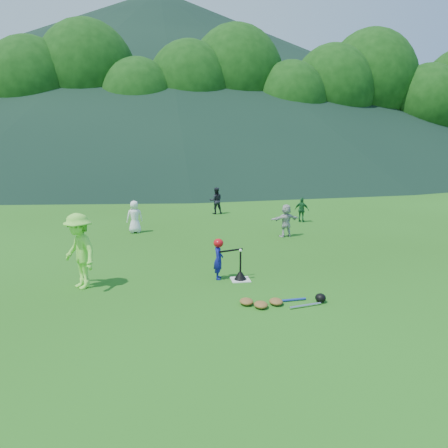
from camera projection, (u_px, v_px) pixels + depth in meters
name	position (u px, v px, depth m)	size (l,w,h in m)	color
ground	(240.00, 280.00, 10.53)	(120.00, 120.00, 0.00)	#215713
home_plate	(240.00, 280.00, 10.53)	(0.45, 0.45, 0.02)	silver
baseball	(241.00, 250.00, 10.39)	(0.08, 0.08, 0.08)	white
batter_child	(218.00, 259.00, 10.54)	(0.35, 0.23, 0.97)	navy
adult_coach	(79.00, 251.00, 9.82)	(1.11, 0.64, 1.73)	#81ED45
fielder_a	(135.00, 217.00, 15.77)	(0.57, 0.37, 1.18)	white
fielder_b	(216.00, 201.00, 19.81)	(0.59, 0.46, 1.21)	black
fielder_c	(302.00, 210.00, 17.85)	(0.59, 0.25, 1.00)	#1B5B2C
fielder_d	(286.00, 221.00, 15.15)	(1.06, 0.34, 1.14)	#BABABA
batting_tee	(240.00, 275.00, 10.50)	(0.30, 0.30, 0.68)	black
batter_gear	(219.00, 244.00, 10.47)	(0.73, 0.26, 0.33)	red
equipment_pile	(276.00, 302.00, 8.94)	(1.80, 0.59, 0.19)	olive
outfield_fence	(177.00, 171.00, 37.54)	(70.07, 0.08, 1.33)	gray
tree_line	(175.00, 88.00, 41.79)	(70.04, 11.40, 14.82)	#382314
distant_hills	(122.00, 79.00, 85.81)	(155.00, 140.00, 32.00)	black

